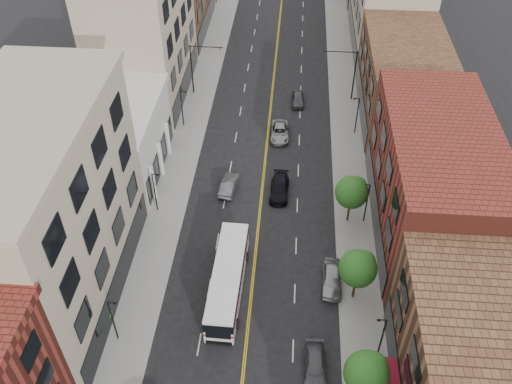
% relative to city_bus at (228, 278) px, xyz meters
% --- Properties ---
extents(sidewalk_left, '(4.00, 110.00, 0.15)m').
position_rel_city_bus_xyz_m(sidewalk_left, '(-7.83, 21.11, -1.68)').
color(sidewalk_left, gray).
rests_on(sidewalk_left, ground).
extents(sidewalk_right, '(4.00, 110.00, 0.15)m').
position_rel_city_bus_xyz_m(sidewalk_right, '(12.17, 21.11, -1.68)').
color(sidewalk_right, gray).
rests_on(sidewalk_right, ground).
extents(bldg_l_tanoffice, '(10.00, 22.00, 18.00)m').
position_rel_city_bus_xyz_m(bldg_l_tanoffice, '(-14.83, -0.89, 7.24)').
color(bldg_l_tanoffice, tan).
rests_on(bldg_l_tanoffice, ground).
extents(bldg_l_white, '(10.00, 14.00, 8.00)m').
position_rel_city_bus_xyz_m(bldg_l_white, '(-14.83, 17.11, 2.24)').
color(bldg_l_white, silver).
rests_on(bldg_l_white, ground).
extents(bldg_l_far_a, '(10.00, 20.00, 18.00)m').
position_rel_city_bus_xyz_m(bldg_l_far_a, '(-14.83, 34.11, 7.24)').
color(bldg_l_far_a, tan).
rests_on(bldg_l_far_a, ground).
extents(bldg_r_mid, '(10.00, 22.00, 12.00)m').
position_rel_city_bus_xyz_m(bldg_r_mid, '(19.17, 10.11, 4.24)').
color(bldg_r_mid, maroon).
rests_on(bldg_r_mid, ground).
extents(bldg_r_far_a, '(10.00, 20.00, 10.00)m').
position_rel_city_bus_xyz_m(bldg_r_far_a, '(19.17, 31.11, 3.24)').
color(bldg_r_far_a, brown).
rests_on(bldg_r_far_a, ground).
extents(bldg_r_far_b, '(10.00, 22.00, 14.00)m').
position_rel_city_bus_xyz_m(bldg_r_far_b, '(19.17, 52.11, 5.24)').
color(bldg_r_far_b, tan).
rests_on(bldg_r_far_b, ground).
extents(tree_r_1, '(3.40, 3.40, 5.59)m').
position_rel_city_bus_xyz_m(tree_r_1, '(11.56, -9.81, 2.37)').
color(tree_r_1, black).
rests_on(tree_r_1, sidewalk_right).
extents(tree_r_2, '(3.40, 3.40, 5.59)m').
position_rel_city_bus_xyz_m(tree_r_2, '(11.56, 0.19, 2.37)').
color(tree_r_2, black).
rests_on(tree_r_2, sidewalk_right).
extents(tree_r_3, '(3.40, 3.40, 5.59)m').
position_rel_city_bus_xyz_m(tree_r_3, '(11.56, 10.19, 2.37)').
color(tree_r_3, black).
rests_on(tree_r_3, sidewalk_right).
extents(lamp_l_1, '(0.81, 0.55, 5.05)m').
position_rel_city_bus_xyz_m(lamp_l_1, '(-8.78, -5.89, 1.21)').
color(lamp_l_1, black).
rests_on(lamp_l_1, sidewalk_left).
extents(lamp_l_2, '(0.81, 0.55, 5.05)m').
position_rel_city_bus_xyz_m(lamp_l_2, '(-8.78, 10.11, 1.21)').
color(lamp_l_2, black).
rests_on(lamp_l_2, sidewalk_left).
extents(lamp_l_3, '(0.81, 0.55, 5.05)m').
position_rel_city_bus_xyz_m(lamp_l_3, '(-8.78, 26.11, 1.21)').
color(lamp_l_3, black).
rests_on(lamp_l_3, sidewalk_left).
extents(lamp_r_1, '(0.81, 0.55, 5.05)m').
position_rel_city_bus_xyz_m(lamp_r_1, '(13.12, -5.89, 1.21)').
color(lamp_r_1, black).
rests_on(lamp_r_1, sidewalk_right).
extents(lamp_r_2, '(0.81, 0.55, 5.05)m').
position_rel_city_bus_xyz_m(lamp_r_2, '(13.12, 10.11, 1.21)').
color(lamp_r_2, black).
rests_on(lamp_r_2, sidewalk_right).
extents(lamp_r_3, '(0.81, 0.55, 5.05)m').
position_rel_city_bus_xyz_m(lamp_r_3, '(13.12, 26.11, 1.21)').
color(lamp_r_3, black).
rests_on(lamp_r_3, sidewalk_right).
extents(signal_mast_left, '(4.49, 0.18, 7.20)m').
position_rel_city_bus_xyz_m(signal_mast_left, '(-8.10, 34.11, 2.89)').
color(signal_mast_left, black).
rests_on(signal_mast_left, sidewalk_left).
extents(signal_mast_right, '(4.49, 0.18, 7.20)m').
position_rel_city_bus_xyz_m(signal_mast_right, '(12.43, 34.11, 2.89)').
color(signal_mast_right, black).
rests_on(signal_mast_right, sidewalk_right).
extents(city_bus, '(3.03, 11.82, 3.02)m').
position_rel_city_bus_xyz_m(city_bus, '(0.00, 0.00, 0.00)').
color(city_bus, white).
rests_on(city_bus, ground).
extents(car_parked_mid, '(1.92, 4.52, 1.30)m').
position_rel_city_bus_xyz_m(car_parked_mid, '(7.97, -7.59, -1.11)').
color(car_parked_mid, '#47474B').
rests_on(car_parked_mid, ground).
extents(car_parked_far, '(2.11, 4.80, 1.61)m').
position_rel_city_bus_xyz_m(car_parked_far, '(9.57, 1.46, -0.95)').
color(car_parked_far, '#94979B').
rests_on(car_parked_far, ground).
extents(car_lane_behind, '(1.98, 4.44, 1.42)m').
position_rel_city_bus_xyz_m(car_lane_behind, '(-1.54, 14.11, -1.05)').
color(car_lane_behind, '#4D4D52').
rests_on(car_lane_behind, ground).
extents(car_lane_a, '(2.13, 5.02, 1.44)m').
position_rel_city_bus_xyz_m(car_lane_a, '(4.13, 13.95, -1.04)').
color(car_lane_a, black).
rests_on(car_lane_a, ground).
extents(car_lane_b, '(2.49, 5.07, 1.38)m').
position_rel_city_bus_xyz_m(car_lane_b, '(3.67, 24.73, -1.07)').
color(car_lane_b, gray).
rests_on(car_lane_b, ground).
extents(car_lane_c, '(1.80, 4.13, 1.38)m').
position_rel_city_bus_xyz_m(car_lane_c, '(5.80, 32.58, -1.07)').
color(car_lane_c, '#444449').
rests_on(car_lane_c, ground).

